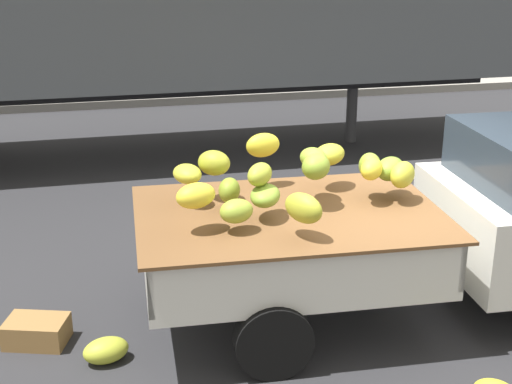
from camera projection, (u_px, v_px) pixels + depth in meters
The scene contains 5 objects.
ground at pixel (385, 304), 7.06m from camera, with size 220.00×220.00×0.00m, color #28282B.
curb_strip at pixel (220, 95), 15.52m from camera, with size 80.00×0.80×0.16m, color gray.
pickup_truck at pixel (480, 218), 6.78m from camera, with size 4.77×2.00×1.70m.
fallen_banana_bunch_near_tailgate at pixel (106, 350), 6.10m from camera, with size 0.38×0.26×0.21m, color #ACB331.
produce_crate at pixel (37, 331), 6.38m from camera, with size 0.52×0.36×0.22m, color olive.
Camera 1 is at (-2.58, -5.86, 3.42)m, focal length 51.38 mm.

